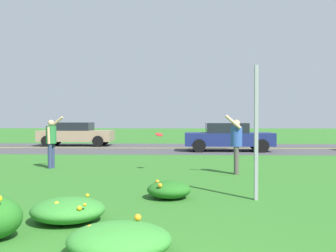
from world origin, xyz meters
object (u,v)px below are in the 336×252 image
at_px(person_thrower_green_shirt, 51,139).
at_px(frisbee_red, 159,135).
at_px(sign_post_near_path, 256,133).
at_px(car_navy_center_right, 228,137).
at_px(car_tan_center_left, 76,134).
at_px(person_catcher_blue_shirt, 236,141).

relative_size(person_thrower_green_shirt, frisbee_red, 7.04).
bearing_deg(sign_post_near_path, frisbee_red, 116.99).
relative_size(frisbee_red, car_navy_center_right, 0.06).
relative_size(person_thrower_green_shirt, car_navy_center_right, 0.39).
bearing_deg(car_navy_center_right, frisbee_red, -111.23).
bearing_deg(frisbee_red, car_tan_center_left, 116.80).
bearing_deg(person_catcher_blue_shirt, car_tan_center_left, 123.76).
bearing_deg(car_navy_center_right, person_thrower_green_shirt, -132.46).
xyz_separation_m(sign_post_near_path, car_tan_center_left, (-8.14, 16.08, -0.62)).
distance_m(sign_post_near_path, person_thrower_green_shirt, 7.71).
bearing_deg(frisbee_red, sign_post_near_path, -63.01).
relative_size(frisbee_red, car_tan_center_left, 0.06).
xyz_separation_m(sign_post_near_path, frisbee_red, (-2.24, 4.39, -0.21)).
bearing_deg(person_catcher_blue_shirt, frisbee_red, 164.43).
distance_m(sign_post_near_path, car_tan_center_left, 18.04).
height_order(sign_post_near_path, frisbee_red, sign_post_near_path).
bearing_deg(sign_post_near_path, car_navy_center_right, 86.11).
height_order(sign_post_near_path, car_tan_center_left, sign_post_near_path).
xyz_separation_m(car_tan_center_left, car_navy_center_right, (8.98, -3.77, 0.00)).
bearing_deg(car_navy_center_right, person_catcher_blue_shirt, -94.87).
xyz_separation_m(person_thrower_green_shirt, car_navy_center_right, (6.73, 7.35, -0.23)).
distance_m(frisbee_red, car_navy_center_right, 8.50).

